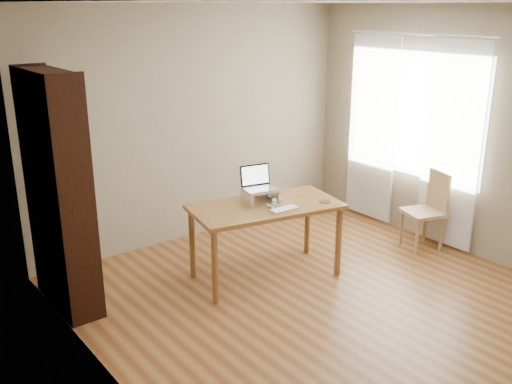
{
  "coord_description": "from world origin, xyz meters",
  "views": [
    {
      "loc": [
        -3.33,
        -3.14,
        2.58
      ],
      "look_at": [
        -0.23,
        0.86,
        0.91
      ],
      "focal_mm": 40.0,
      "sensor_mm": 36.0,
      "label": 1
    }
  ],
  "objects_px": {
    "keyboard": "(284,209)",
    "cat": "(260,195)",
    "chair": "(427,207)",
    "laptop": "(257,183)",
    "bookshelf": "(59,193)",
    "desk": "(266,214)"
  },
  "relations": [
    {
      "from": "chair",
      "to": "bookshelf",
      "type": "bearing_deg",
      "value": -179.44
    },
    {
      "from": "bookshelf",
      "to": "keyboard",
      "type": "height_order",
      "value": "bookshelf"
    },
    {
      "from": "laptop",
      "to": "keyboard",
      "type": "bearing_deg",
      "value": -71.08
    },
    {
      "from": "chair",
      "to": "laptop",
      "type": "bearing_deg",
      "value": 179.67
    },
    {
      "from": "desk",
      "to": "keyboard",
      "type": "xyz_separation_m",
      "value": [
        0.04,
        -0.22,
        0.1
      ]
    },
    {
      "from": "keyboard",
      "to": "cat",
      "type": "distance_m",
      "value": 0.34
    },
    {
      "from": "bookshelf",
      "to": "keyboard",
      "type": "bearing_deg",
      "value": -26.56
    },
    {
      "from": "laptop",
      "to": "cat",
      "type": "relative_size",
      "value": 0.72
    },
    {
      "from": "desk",
      "to": "laptop",
      "type": "relative_size",
      "value": 4.46
    },
    {
      "from": "desk",
      "to": "cat",
      "type": "bearing_deg",
      "value": 93.74
    },
    {
      "from": "bookshelf",
      "to": "desk",
      "type": "xyz_separation_m",
      "value": [
        1.73,
        -0.67,
        -0.39
      ]
    },
    {
      "from": "keyboard",
      "to": "desk",
      "type": "bearing_deg",
      "value": 103.75
    },
    {
      "from": "laptop",
      "to": "chair",
      "type": "bearing_deg",
      "value": -7.13
    },
    {
      "from": "laptop",
      "to": "chair",
      "type": "distance_m",
      "value": 2.03
    },
    {
      "from": "desk",
      "to": "bookshelf",
      "type": "bearing_deg",
      "value": 170.78
    },
    {
      "from": "bookshelf",
      "to": "desk",
      "type": "distance_m",
      "value": 1.9
    },
    {
      "from": "chair",
      "to": "keyboard",
      "type": "bearing_deg",
      "value": -170.33
    },
    {
      "from": "laptop",
      "to": "cat",
      "type": "bearing_deg",
      "value": -44.41
    },
    {
      "from": "keyboard",
      "to": "cat",
      "type": "height_order",
      "value": "cat"
    },
    {
      "from": "laptop",
      "to": "chair",
      "type": "height_order",
      "value": "laptop"
    },
    {
      "from": "keyboard",
      "to": "chair",
      "type": "height_order",
      "value": "chair"
    },
    {
      "from": "laptop",
      "to": "cat",
      "type": "height_order",
      "value": "laptop"
    }
  ]
}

